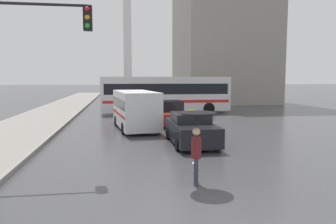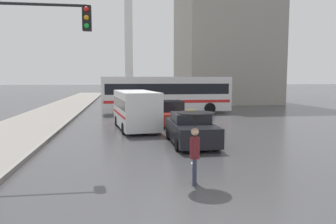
# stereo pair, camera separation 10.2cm
# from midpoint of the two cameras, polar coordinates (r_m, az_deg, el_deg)

# --- Properties ---
(ground_plane) EXTENTS (300.00, 300.00, 0.00)m
(ground_plane) POSITION_cam_midpoint_polar(r_m,az_deg,el_deg) (7.30, 8.11, -18.66)
(ground_plane) COLOR #424244
(taxi) EXTENTS (1.91, 4.28, 1.58)m
(taxi) POSITION_cam_midpoint_polar(r_m,az_deg,el_deg) (15.16, 4.21, -3.05)
(taxi) COLOR black
(taxi) RESTS_ON ground_plane
(sedan_red) EXTENTS (1.91, 4.15, 1.54)m
(sedan_red) POSITION_cam_midpoint_polar(r_m,az_deg,el_deg) (21.63, 0.58, -0.31)
(sedan_red) COLOR #A52D23
(sedan_red) RESTS_ON ground_plane
(ambulance_van) EXTENTS (2.67, 5.69, 2.26)m
(ambulance_van) POSITION_cam_midpoint_polar(r_m,az_deg,el_deg) (19.59, -5.49, 0.69)
(ambulance_van) COLOR white
(ambulance_van) RESTS_ON ground_plane
(city_bus) EXTENTS (10.95, 2.73, 3.15)m
(city_bus) POSITION_cam_midpoint_polar(r_m,az_deg,el_deg) (28.31, -0.20, 3.31)
(city_bus) COLOR silver
(city_bus) RESTS_ON ground_plane
(pedestrian_with_umbrella) EXTENTS (1.13, 1.13, 2.08)m
(pedestrian_with_umbrella) POSITION_cam_midpoint_polar(r_m,az_deg,el_deg) (9.22, 5.02, -2.23)
(pedestrian_with_umbrella) COLOR #2D3347
(pedestrian_with_umbrella) RESTS_ON ground_plane
(traffic_light) EXTENTS (3.40, 0.38, 5.67)m
(traffic_light) POSITION_cam_midpoint_polar(r_m,az_deg,el_deg) (11.54, -22.95, 9.93)
(traffic_light) COLOR black
(traffic_light) RESTS_ON ground_plane
(building_tower_near) EXTENTS (10.96, 12.19, 22.66)m
(building_tower_near) POSITION_cam_midpoint_polar(r_m,az_deg,el_deg) (43.70, 9.87, 16.76)
(building_tower_near) COLOR gray
(building_tower_near) RESTS_ON ground_plane
(monument_cross) EXTENTS (8.06, 0.90, 18.32)m
(monument_cross) POSITION_cam_midpoint_polar(r_m,az_deg,el_deg) (39.26, -6.85, 16.67)
(monument_cross) COLOR white
(monument_cross) RESTS_ON ground_plane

